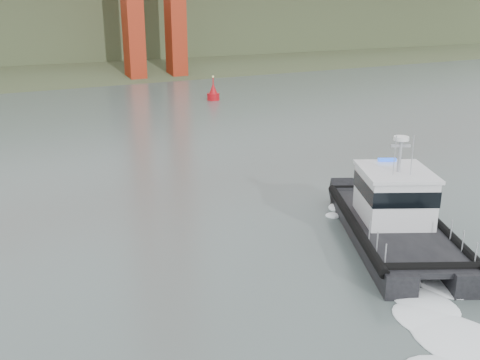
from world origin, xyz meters
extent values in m
plane|color=#485653|center=(0.00, 0.00, 0.00)|extent=(400.00, 400.00, 0.00)
cube|color=#303E23|center=(0.00, 92.00, 0.00)|extent=(500.00, 44.72, 16.25)
cube|color=black|center=(2.38, 3.20, 0.46)|extent=(7.37, 11.15, 1.32)
cube|color=black|center=(4.94, 1.69, 0.46)|extent=(7.37, 11.15, 1.32)
cube|color=black|center=(3.39, 1.97, 0.99)|extent=(9.09, 11.24, 0.27)
cube|color=silver|center=(3.94, 2.92, 2.39)|extent=(4.85, 5.09, 2.53)
cube|color=black|center=(3.94, 2.92, 2.84)|extent=(4.94, 5.18, 0.82)
cube|color=silver|center=(3.94, 2.92, 3.74)|extent=(5.15, 5.39, 0.18)
cylinder|color=#93959B|center=(3.78, 2.64, 4.64)|extent=(0.18, 0.18, 1.98)
cylinder|color=white|center=(3.78, 2.64, 5.58)|extent=(0.77, 0.77, 0.20)
cylinder|color=#A50B12|center=(18.98, 49.07, 0.38)|extent=(1.70, 1.70, 1.13)
cone|color=#A50B12|center=(18.98, 49.07, 1.51)|extent=(1.32, 1.32, 1.70)
cylinder|color=#A50B12|center=(18.98, 49.07, 2.64)|extent=(0.15, 0.15, 0.94)
sphere|color=#E5D87F|center=(18.98, 49.07, 3.21)|extent=(0.28, 0.28, 0.28)
camera|label=1|loc=(-17.07, -15.28, 11.66)|focal=40.00mm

